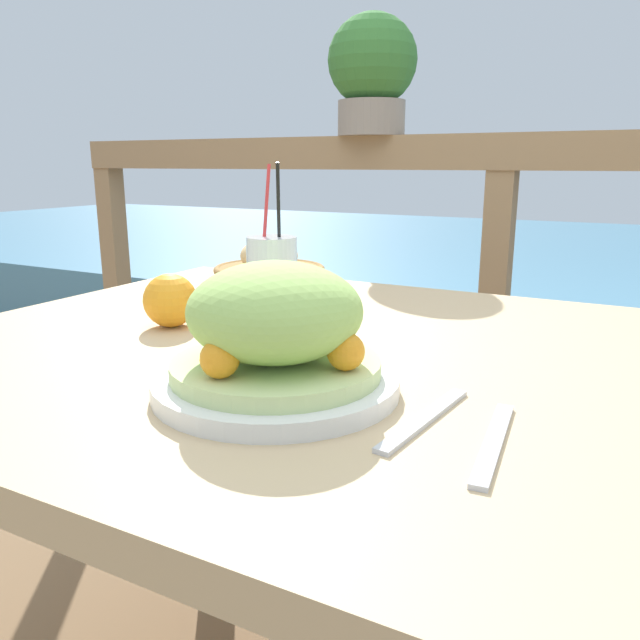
{
  "coord_description": "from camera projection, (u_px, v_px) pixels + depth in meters",
  "views": [
    {
      "loc": [
        0.35,
        -0.74,
        0.99
      ],
      "look_at": [
        0.0,
        -0.08,
        0.8
      ],
      "focal_mm": 35.0,
      "sensor_mm": 36.0,
      "label": 1
    }
  ],
  "objects": [
    {
      "name": "patio_table",
      "position": [
        347.0,
        409.0,
        0.87
      ],
      "size": [
        1.23,
        0.93,
        0.74
      ],
      "color": "tan",
      "rests_on": "ground_plane"
    },
    {
      "name": "railing_fence",
      "position": [
        498.0,
        239.0,
        1.61
      ],
      "size": [
        2.8,
        0.08,
        1.06
      ],
      "color": "#937551",
      "rests_on": "ground_plane"
    },
    {
      "name": "sea_backdrop",
      "position": [
        581.0,
        287.0,
        3.89
      ],
      "size": [
        12.0,
        4.0,
        0.46
      ],
      "color": "teal",
      "rests_on": "ground_plane"
    },
    {
      "name": "salad_plate",
      "position": [
        278.0,
        337.0,
        0.67
      ],
      "size": [
        0.27,
        0.27,
        0.15
      ],
      "color": "silver",
      "rests_on": "patio_table"
    },
    {
      "name": "drink_glass",
      "position": [
        272.0,
        286.0,
        0.91
      ],
      "size": [
        0.07,
        0.08,
        0.25
      ],
      "color": "silver",
      "rests_on": "patio_table"
    },
    {
      "name": "bread_basket",
      "position": [
        270.0,
        280.0,
        1.07
      ],
      "size": [
        0.19,
        0.19,
        0.12
      ],
      "color": "olive",
      "rests_on": "patio_table"
    },
    {
      "name": "potted_plant",
      "position": [
        372.0,
        71.0,
        1.67
      ],
      "size": [
        0.24,
        0.24,
        0.31
      ],
      "color": "gray",
      "rests_on": "railing_fence"
    },
    {
      "name": "fork",
      "position": [
        425.0,
        419.0,
        0.61
      ],
      "size": [
        0.04,
        0.18,
        0.0
      ],
      "color": "silver",
      "rests_on": "patio_table"
    },
    {
      "name": "knife",
      "position": [
        494.0,
        442.0,
        0.56
      ],
      "size": [
        0.03,
        0.18,
        0.0
      ],
      "color": "silver",
      "rests_on": "patio_table"
    },
    {
      "name": "orange_near_basket",
      "position": [
        170.0,
        300.0,
        0.96
      ],
      "size": [
        0.08,
        0.08,
        0.08
      ],
      "color": "orange",
      "rests_on": "patio_table"
    }
  ]
}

